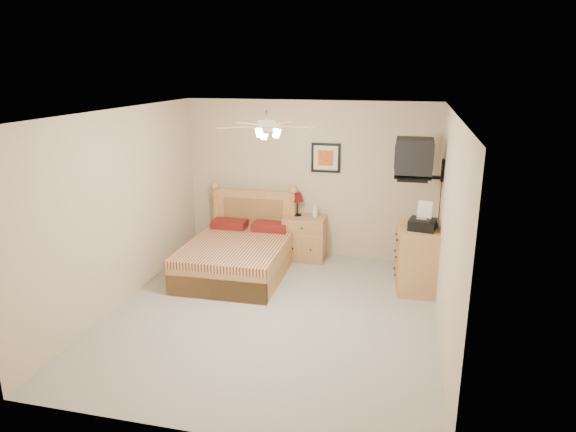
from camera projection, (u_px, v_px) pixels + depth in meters
name	position (u px, v px, depth m)	size (l,w,h in m)	color
floor	(273.00, 314.00, 6.44)	(4.50, 4.50, 0.00)	#9D988E
ceiling	(271.00, 112.00, 5.74)	(4.00, 4.50, 0.04)	white
wall_back	(309.00, 180.00, 8.19)	(4.00, 0.04, 2.50)	#C8B493
wall_front	(197.00, 299.00, 3.99)	(4.00, 0.04, 2.50)	#C8B493
wall_left	(121.00, 209.00, 6.54)	(0.04, 4.50, 2.50)	#C8B493
wall_right	(447.00, 231.00, 5.64)	(0.04, 4.50, 2.50)	#C8B493
bed	(236.00, 236.00, 7.51)	(1.41, 1.85, 1.20)	#A26837
nightstand	(305.00, 238.00, 8.22)	(0.65, 0.49, 0.70)	#A97545
table_lamp	(298.00, 204.00, 8.14)	(0.20, 0.20, 0.38)	#580E0D
lotion_bottle	(315.00, 210.00, 8.08)	(0.09, 0.09, 0.22)	white
framed_picture	(326.00, 158.00, 8.01)	(0.46, 0.04, 0.46)	black
dresser	(417.00, 258.00, 7.06)	(0.53, 0.76, 0.90)	#B5754B
fax_machine	(423.00, 216.00, 6.79)	(0.34, 0.36, 0.36)	black
magazine_lower	(415.00, 221.00, 7.19)	(0.18, 0.24, 0.02)	#B8A68F
magazine_upper	(415.00, 219.00, 7.19)	(0.18, 0.25, 0.02)	tan
wall_tv	(426.00, 159.00, 6.79)	(0.56, 0.46, 0.58)	black
ceiling_fan	(266.00, 127.00, 5.59)	(1.14, 1.14, 0.28)	white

